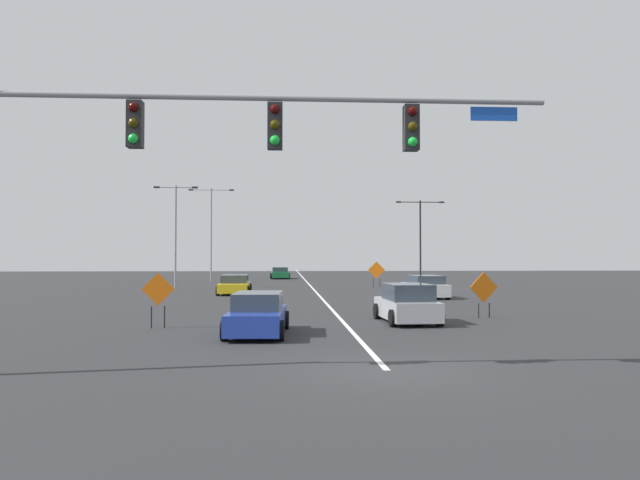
{
  "coord_description": "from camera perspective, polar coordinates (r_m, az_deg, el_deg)",
  "views": [
    {
      "loc": [
        -2.36,
        -13.73,
        2.61
      ],
      "look_at": [
        0.25,
        29.15,
        3.72
      ],
      "focal_mm": 34.1,
      "sensor_mm": 36.0,
      "label": 1
    }
  ],
  "objects": [
    {
      "name": "road_centre_stripe",
      "position": [
        63.58,
        -1.35,
        -3.83
      ],
      "size": [
        0.16,
        99.49,
        0.01
      ],
      "color": "white",
      "rests_on": "ground"
    },
    {
      "name": "street_lamp_mid_left",
      "position": [
        62.27,
        -10.18,
        1.26
      ],
      "size": [
        4.53,
        0.24,
        9.41
      ],
      "color": "gray",
      "rests_on": "ground"
    },
    {
      "name": "car_yellow_near",
      "position": [
        41.77,
        -8.02,
        -4.21
      ],
      "size": [
        2.18,
        4.54,
        1.3
      ],
      "color": "gold",
      "rests_on": "ground"
    },
    {
      "name": "construction_sign_right_shoulder",
      "position": [
        26.57,
        15.12,
        -4.49
      ],
      "size": [
        1.27,
        0.28,
        1.92
      ],
      "color": "orange",
      "rests_on": "ground"
    },
    {
      "name": "car_blue_far",
      "position": [
        20.4,
        -5.86,
        -6.97
      ],
      "size": [
        2.12,
        4.51,
        1.38
      ],
      "color": "#1E389E",
      "rests_on": "ground"
    },
    {
      "name": "ground",
      "position": [
        14.18,
        6.31,
        -12.08
      ],
      "size": [
        179.09,
        179.09,
        0.0
      ],
      "primitive_type": "plane",
      "color": "#2D2D30"
    },
    {
      "name": "car_white_approaching",
      "position": [
        38.14,
        9.82,
        -4.36
      ],
      "size": [
        2.36,
        4.45,
        1.39
      ],
      "color": "white",
      "rests_on": "ground"
    },
    {
      "name": "construction_sign_left_shoulder",
      "position": [
        22.71,
        -14.96,
        -4.79
      ],
      "size": [
        1.19,
        0.1,
        2.0
      ],
      "color": "orange",
      "rests_on": "ground"
    },
    {
      "name": "traffic_signal_assembly",
      "position": [
        14.06,
        -11.12,
        8.73
      ],
      "size": [
        12.6,
        0.44,
        6.59
      ],
      "color": "gray",
      "rests_on": "ground"
    },
    {
      "name": "car_green_mid",
      "position": [
        69.1,
        -3.79,
        -3.13
      ],
      "size": [
        2.32,
        4.62,
        1.3
      ],
      "color": "#196B38",
      "rests_on": "ground"
    },
    {
      "name": "car_silver_passing",
      "position": [
        24.03,
        8.17,
        -5.99
      ],
      "size": [
        2.15,
        4.14,
        1.52
      ],
      "color": "#B7BABF",
      "rests_on": "ground"
    },
    {
      "name": "street_lamp_near_left",
      "position": [
        49.46,
        -13.4,
        1.14
      ],
      "size": [
        3.45,
        0.24,
        8.19
      ],
      "color": "gray",
      "rests_on": "ground"
    },
    {
      "name": "street_lamp_near_right",
      "position": [
        57.01,
        9.4,
        0.62
      ],
      "size": [
        4.49,
        0.24,
        7.73
      ],
      "color": "black",
      "rests_on": "ground"
    },
    {
      "name": "construction_sign_left_lane",
      "position": [
        50.2,
        5.33,
        -2.92
      ],
      "size": [
        1.39,
        0.22,
        2.13
      ],
      "color": "orange",
      "rests_on": "ground"
    }
  ]
}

